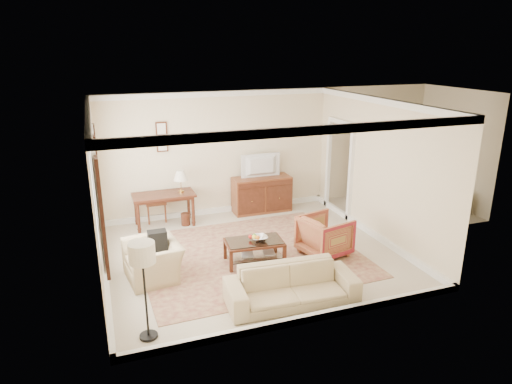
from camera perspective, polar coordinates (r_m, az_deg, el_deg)
room_shell at (r=8.21m, az=-0.62°, el=8.06°), size 5.51×5.01×2.91m
annex_bedroom at (r=11.86m, az=18.47°, el=-0.42°), size 3.00×2.70×2.90m
window_front at (r=7.33m, az=-19.10°, el=-1.59°), size 0.12×1.56×1.80m
window_rear at (r=8.86m, az=-19.34°, el=1.66°), size 0.12×1.56×1.80m
doorway at (r=10.96m, az=10.32°, el=2.78°), size 0.10×1.12×2.25m
rug at (r=8.90m, az=-0.84°, el=-7.88°), size 4.19×3.62×0.01m
writing_desk at (r=10.32m, az=-11.46°, el=-0.82°), size 1.36×0.68×0.74m
desk_chair at (r=10.66m, az=-12.51°, el=-0.87°), size 0.45×0.45×1.05m
desk_lamp at (r=10.27m, az=-9.38°, el=1.32°), size 0.32×0.32×0.50m
framed_prints at (r=10.40m, az=-11.70°, el=6.78°), size 0.25×0.04×0.68m
sideboard at (r=11.05m, az=0.70°, el=-0.28°), size 1.40×0.54×0.86m
tv at (r=10.79m, az=0.76°, el=4.20°), size 0.92×0.53×0.12m
coffee_table at (r=8.48m, az=-0.22°, el=-6.72°), size 1.10×0.70×0.45m
fruit_bowl at (r=8.43m, az=0.42°, el=-5.69°), size 0.42×0.42×0.10m
book_a at (r=8.54m, az=-1.81°, el=-7.76°), size 0.28×0.11×0.38m
book_b at (r=8.61m, az=0.91°, el=-7.55°), size 0.28×0.08×0.38m
striped_armchair at (r=8.86m, az=8.61°, el=-5.20°), size 0.95×0.99×0.86m
club_armchair at (r=8.11m, az=-12.78°, el=-7.64°), size 0.78×1.08×0.88m
backpack at (r=8.08m, az=-12.23°, el=-5.78°), size 0.22×0.32×0.40m
sofa at (r=7.22m, az=4.49°, el=-10.91°), size 2.08×0.73×0.80m
floor_lamp at (r=6.22m, az=-14.02°, el=-8.25°), size 0.35×0.35×1.43m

